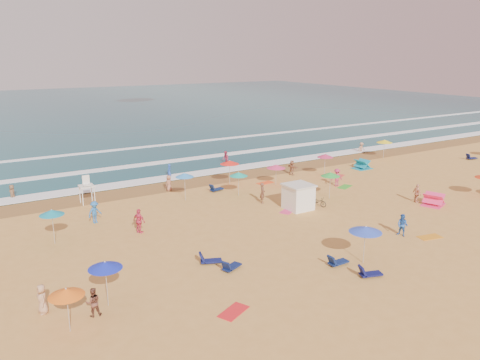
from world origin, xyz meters
TOP-DOWN VIEW (x-y plane):
  - ground at (0.00, 0.00)m, footprint 220.00×220.00m
  - ocean at (0.00, 84.00)m, footprint 220.00×140.00m
  - wet_sand at (0.00, 12.50)m, footprint 220.00×220.00m
  - surf_foam at (0.00, 21.32)m, footprint 200.00×18.70m
  - cabana at (1.62, 0.38)m, footprint 2.00×2.00m
  - cabana_roof at (1.62, 0.38)m, footprint 2.20×2.20m
  - bicycle at (3.52, 0.08)m, footprint 1.06×1.63m
  - lifeguard_stand at (-12.95, 11.00)m, footprint 1.20×1.20m
  - beach_umbrellas at (3.02, -0.10)m, footprint 59.06×28.31m
  - loungers at (6.19, -3.82)m, footprint 42.24×20.86m
  - towels at (0.00, -2.63)m, footprint 37.02×25.18m
  - popup_tents at (14.33, 1.52)m, footprint 6.60×14.51m
  - beachgoers at (-1.10, 5.67)m, footprint 47.22×26.79m

SIDE VIEW (x-z plane):
  - ground at x=0.00m, z-range 0.00..0.00m
  - ocean at x=0.00m, z-range -0.09..0.09m
  - wet_sand at x=0.00m, z-range 0.01..0.01m
  - towels at x=0.00m, z-range 0.00..0.03m
  - surf_foam at x=0.00m, z-range 0.08..0.12m
  - loungers at x=6.19m, z-range 0.00..0.34m
  - bicycle at x=3.52m, z-range 0.00..0.81m
  - popup_tents at x=14.33m, z-range 0.00..1.20m
  - beachgoers at x=-1.10m, z-range -0.27..1.79m
  - cabana at x=1.62m, z-range 0.00..2.00m
  - lifeguard_stand at x=-12.95m, z-range 0.00..2.10m
  - cabana_roof at x=1.62m, z-range 2.00..2.12m
  - beach_umbrellas at x=3.02m, z-range 1.76..2.53m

